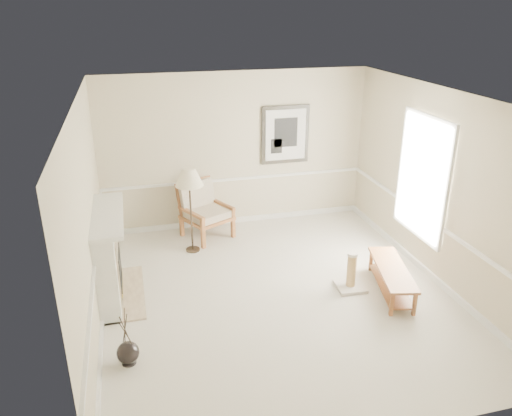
{
  "coord_description": "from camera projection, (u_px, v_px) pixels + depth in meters",
  "views": [
    {
      "loc": [
        -1.88,
        -6.04,
        4.01
      ],
      "look_at": [
        -0.14,
        0.7,
        1.13
      ],
      "focal_mm": 35.0,
      "sensor_mm": 36.0,
      "label": 1
    }
  ],
  "objects": [
    {
      "name": "ground",
      "position": [
        277.0,
        295.0,
        7.37
      ],
      "size": [
        5.5,
        5.5,
        0.0
      ],
      "primitive_type": "plane",
      "color": "silver",
      "rests_on": "ground"
    },
    {
      "name": "scratching_post",
      "position": [
        351.0,
        277.0,
        7.48
      ],
      "size": [
        0.45,
        0.45,
        0.6
      ],
      "rotation": [
        0.0,
        0.0,
        -0.08
      ],
      "color": "beige",
      "rests_on": "ground"
    },
    {
      "name": "room",
      "position": [
        287.0,
        173.0,
        6.76
      ],
      "size": [
        5.04,
        5.54,
        2.92
      ],
      "color": "beige",
      "rests_on": "ground"
    },
    {
      "name": "fireplace",
      "position": [
        109.0,
        257.0,
        7.12
      ],
      "size": [
        0.64,
        1.64,
        1.31
      ],
      "color": "white",
      "rests_on": "ground"
    },
    {
      "name": "armchair",
      "position": [
        203.0,
        207.0,
        9.09
      ],
      "size": [
        1.04,
        1.07,
        1.01
      ],
      "rotation": [
        0.0,
        0.0,
        0.47
      ],
      "color": "brown",
      "rests_on": "ground"
    },
    {
      "name": "floor_vase",
      "position": [
        128.0,
        353.0,
        5.92
      ],
      "size": [
        0.27,
        0.27,
        0.79
      ],
      "rotation": [
        0.0,
        0.0,
        0.35
      ],
      "color": "black",
      "rests_on": "ground"
    },
    {
      "name": "floor_lamp",
      "position": [
        189.0,
        180.0,
        8.2
      ],
      "size": [
        0.59,
        0.59,
        1.5
      ],
      "rotation": [
        0.0,
        0.0,
        0.29
      ],
      "color": "black",
      "rests_on": "ground"
    },
    {
      "name": "bench",
      "position": [
        392.0,
        276.0,
        7.38
      ],
      "size": [
        0.72,
        1.43,
        0.39
      ],
      "rotation": [
        0.0,
        0.0,
        -0.24
      ],
      "color": "brown",
      "rests_on": "ground"
    }
  ]
}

